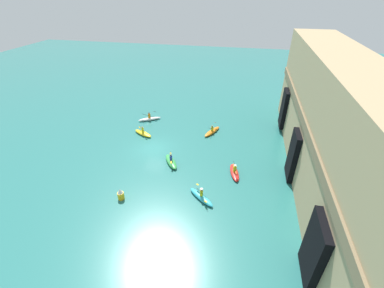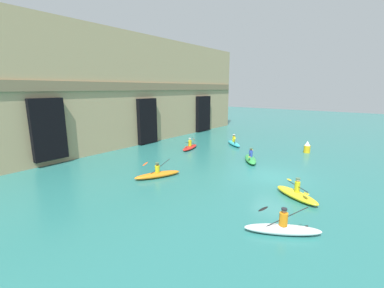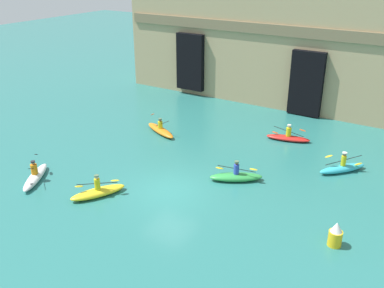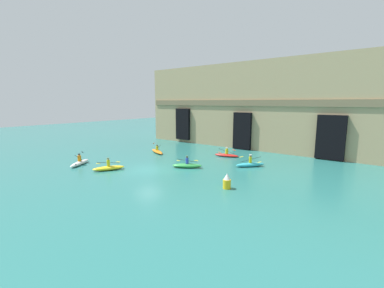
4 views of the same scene
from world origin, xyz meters
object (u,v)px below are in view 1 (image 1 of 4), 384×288
object	(u,v)px
kayak_cyan	(201,197)
kayak_white	(150,119)
kayak_green	(171,161)
kayak_yellow	(143,133)
kayak_red	(234,172)
kayak_orange	(212,131)
marker_buoy	(121,194)

from	to	relation	value
kayak_cyan	kayak_white	bearing A→B (deg)	164.63
kayak_green	kayak_cyan	size ratio (longest dim) A/B	1.05
kayak_green	kayak_yellow	distance (m)	7.49
kayak_green	kayak_red	distance (m)	6.91
kayak_orange	kayak_red	bearing A→B (deg)	48.07
kayak_white	kayak_yellow	size ratio (longest dim) A/B	1.05
kayak_yellow	marker_buoy	xyz separation A→B (m)	(11.51, 2.33, 0.29)
kayak_cyan	kayak_white	size ratio (longest dim) A/B	0.89
kayak_red	kayak_yellow	distance (m)	13.48
kayak_cyan	kayak_white	xyz separation A→B (m)	(-14.15, -10.08, 0.00)
kayak_green	kayak_white	bearing A→B (deg)	-1.47
kayak_green	kayak_orange	xyz separation A→B (m)	(-7.64, 3.42, -0.02)
kayak_white	marker_buoy	xyz separation A→B (m)	(15.63, 2.93, 0.28)
kayak_red	kayak_yellow	xyz separation A→B (m)	(-5.76, -12.19, 0.02)
kayak_cyan	kayak_yellow	distance (m)	13.80
kayak_orange	kayak_yellow	size ratio (longest dim) A/B	1.11
kayak_cyan	marker_buoy	xyz separation A→B (m)	(1.48, -7.15, 0.28)
kayak_orange	kayak_red	size ratio (longest dim) A/B	1.09
kayak_red	kayak_green	bearing A→B (deg)	-107.51
kayak_cyan	kayak_green	bearing A→B (deg)	170.73
kayak_green	kayak_cyan	distance (m)	6.31
kayak_green	marker_buoy	distance (m)	6.88
kayak_red	kayak_yellow	world-z (taller)	kayak_yellow
kayak_green	kayak_red	bearing A→B (deg)	-127.20
kayak_orange	kayak_yellow	xyz separation A→B (m)	(2.33, -8.71, 0.01)
kayak_cyan	kayak_white	distance (m)	17.38
kayak_green	kayak_yellow	world-z (taller)	kayak_yellow
kayak_green	kayak_orange	world-z (taller)	kayak_orange
kayak_green	kayak_cyan	world-z (taller)	kayak_cyan
kayak_red	marker_buoy	bearing A→B (deg)	-73.52
kayak_white	kayak_red	distance (m)	16.16
marker_buoy	kayak_red	bearing A→B (deg)	120.27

